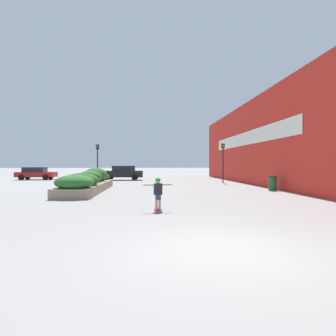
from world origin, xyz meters
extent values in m
plane|color=gray|center=(0.00, 0.00, 0.00)|extent=(300.00, 300.00, 0.00)
cube|color=red|center=(7.95, 16.31, 3.76)|extent=(0.60, 43.45, 7.51)
cube|color=silver|center=(7.61, 21.20, 4.17)|extent=(0.06, 20.69, 1.20)
cube|color=gray|center=(-5.36, 13.98, 0.27)|extent=(2.02, 9.92, 0.54)
ellipsoid|color=#286028|center=(-5.27, 9.86, 0.84)|extent=(2.05, 1.77, 0.80)
ellipsoid|color=#234C1E|center=(-5.33, 11.73, 0.85)|extent=(2.02, 2.21, 0.84)
ellipsoid|color=#33702D|center=(-5.41, 13.05, 0.77)|extent=(1.81, 1.68, 0.61)
ellipsoid|color=#286028|center=(-5.43, 14.89, 0.89)|extent=(1.69, 1.38, 0.93)
ellipsoid|color=#286028|center=(-5.31, 16.44, 0.97)|extent=(1.72, 1.66, 1.15)
ellipsoid|color=#234C1E|center=(-5.33, 18.30, 0.78)|extent=(1.65, 1.43, 0.64)
cube|color=maroon|center=(-1.03, 5.23, 0.08)|extent=(0.31, 0.72, 0.01)
cylinder|color=beige|center=(-1.15, 5.45, 0.03)|extent=(0.06, 0.06, 0.05)
cylinder|color=beige|center=(-1.01, 5.48, 0.03)|extent=(0.06, 0.06, 0.05)
cylinder|color=beige|center=(-1.04, 4.97, 0.03)|extent=(0.06, 0.06, 0.05)
cylinder|color=beige|center=(-0.90, 5.00, 0.03)|extent=(0.06, 0.06, 0.05)
cylinder|color=tan|center=(-1.09, 5.22, 0.36)|extent=(0.12, 0.12, 0.55)
cylinder|color=tan|center=(-0.96, 5.24, 0.36)|extent=(0.12, 0.12, 0.55)
cube|color=navy|center=(-1.03, 5.23, 0.53)|extent=(0.23, 0.20, 0.20)
cube|color=black|center=(-1.03, 5.23, 0.85)|extent=(0.33, 0.22, 0.43)
cylinder|color=tan|center=(-1.37, 5.15, 1.01)|extent=(0.41, 0.15, 0.07)
cylinder|color=tan|center=(-0.68, 5.30, 1.01)|extent=(0.41, 0.15, 0.07)
sphere|color=tan|center=(-1.03, 5.23, 1.15)|extent=(0.18, 0.18, 0.18)
sphere|color=green|center=(-1.03, 5.23, 1.18)|extent=(0.20, 0.20, 0.20)
cylinder|color=#1E5B33|center=(6.98, 13.57, 0.48)|extent=(0.51, 0.51, 0.96)
cylinder|color=black|center=(6.98, 13.57, 0.98)|extent=(0.54, 0.54, 0.05)
cube|color=black|center=(-4.34, 27.97, 0.70)|extent=(4.60, 1.78, 0.71)
cube|color=black|center=(-4.16, 27.97, 1.34)|extent=(2.53, 1.56, 0.57)
cylinder|color=black|center=(-5.77, 27.13, 0.34)|extent=(0.69, 0.22, 0.69)
cylinder|color=black|center=(-5.77, 28.81, 0.34)|extent=(0.69, 0.22, 0.69)
cylinder|color=black|center=(-2.92, 27.13, 0.34)|extent=(0.69, 0.22, 0.69)
cylinder|color=black|center=(-2.92, 28.81, 0.34)|extent=(0.69, 0.22, 0.69)
cube|color=maroon|center=(-14.43, 29.62, 0.61)|extent=(4.32, 1.89, 0.57)
cube|color=black|center=(-14.60, 29.62, 1.17)|extent=(2.37, 1.66, 0.56)
cylinder|color=black|center=(-13.09, 30.52, 0.32)|extent=(0.64, 0.22, 0.64)
cylinder|color=black|center=(-13.09, 28.72, 0.32)|extent=(0.64, 0.22, 0.64)
cylinder|color=black|center=(-15.76, 30.52, 0.32)|extent=(0.64, 0.22, 0.64)
cylinder|color=black|center=(-15.76, 28.72, 0.32)|extent=(0.64, 0.22, 0.64)
cube|color=slate|center=(17.02, 25.90, 0.65)|extent=(3.84, 1.92, 0.67)
cube|color=black|center=(16.86, 25.90, 1.22)|extent=(2.11, 1.69, 0.48)
cylinder|color=black|center=(18.21, 26.81, 0.32)|extent=(0.63, 0.22, 0.63)
cylinder|color=black|center=(18.21, 24.99, 0.32)|extent=(0.63, 0.22, 0.63)
cylinder|color=black|center=(15.83, 26.81, 0.32)|extent=(0.63, 0.22, 0.63)
cylinder|color=black|center=(15.83, 24.99, 0.32)|extent=(0.63, 0.22, 0.63)
cylinder|color=black|center=(-6.15, 22.25, 1.60)|extent=(0.11, 0.11, 3.19)
cube|color=black|center=(-6.15, 22.25, 3.42)|extent=(0.28, 0.20, 0.45)
sphere|color=#2D2823|center=(-6.15, 22.13, 3.57)|extent=(0.15, 0.15, 0.15)
sphere|color=orange|center=(-6.15, 22.13, 3.42)|extent=(0.15, 0.15, 0.15)
sphere|color=#2D2823|center=(-6.15, 22.13, 3.27)|extent=(0.15, 0.15, 0.15)
cylinder|color=black|center=(5.72, 22.02, 1.66)|extent=(0.11, 0.11, 3.32)
cube|color=black|center=(5.72, 22.02, 3.54)|extent=(0.28, 0.20, 0.45)
sphere|color=#2D2823|center=(5.72, 21.90, 3.69)|extent=(0.15, 0.15, 0.15)
sphere|color=orange|center=(5.72, 21.90, 3.54)|extent=(0.15, 0.15, 0.15)
sphere|color=#2D2823|center=(5.72, 21.90, 3.39)|extent=(0.15, 0.15, 0.15)
camera|label=1|loc=(-1.38, -6.10, 1.78)|focal=32.00mm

